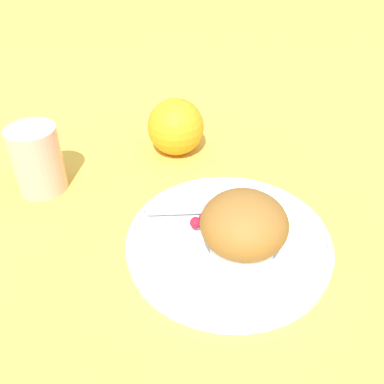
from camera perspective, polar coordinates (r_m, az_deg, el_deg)
ground_plane at (r=0.51m, az=4.27°, el=-6.90°), size 3.00×3.00×0.00m
plate at (r=0.50m, az=4.93°, el=-6.53°), size 0.24×0.24×0.02m
muffin at (r=0.45m, az=6.89°, el=-4.85°), size 0.09×0.09×0.08m
cream_ramekin at (r=0.53m, az=6.00°, el=-0.74°), size 0.05×0.05×0.02m
berry_pair at (r=0.50m, az=1.10°, el=-3.82°), size 0.03×0.01×0.01m
butter_knife at (r=0.52m, az=2.57°, el=-2.18°), size 0.14×0.10×0.00m
orange_fruit at (r=0.65m, az=-2.19°, el=8.67°), size 0.09×0.09×0.09m
juice_glass at (r=0.60m, az=-19.93°, el=4.09°), size 0.07×0.07×0.09m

